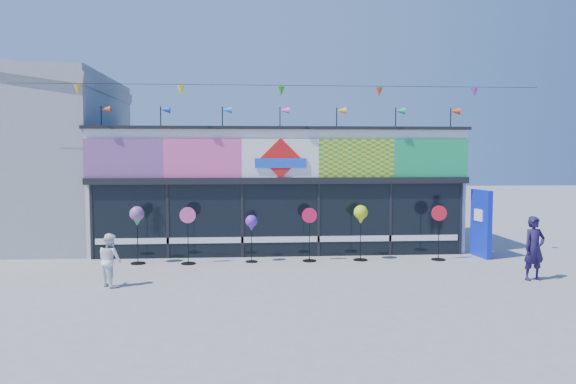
{
  "coord_description": "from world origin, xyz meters",
  "views": [
    {
      "loc": [
        -1.07,
        -14.05,
        3.27
      ],
      "look_at": [
        0.13,
        2.0,
        2.14
      ],
      "focal_mm": 35.0,
      "sensor_mm": 36.0,
      "label": 1
    }
  ],
  "objects": [
    {
      "name": "spinner_5",
      "position": [
        4.77,
        2.49,
        0.88
      ],
      "size": [
        0.47,
        0.43,
        1.67
      ],
      "color": "black",
      "rests_on": "ground"
    },
    {
      "name": "adult_man",
      "position": [
        6.29,
        -0.33,
        0.82
      ],
      "size": [
        0.67,
        0.5,
        1.65
      ],
      "primitive_type": "imported",
      "rotation": [
        0.0,
        0.0,
        0.2
      ],
      "color": "#1A123A",
      "rests_on": "ground"
    },
    {
      "name": "ground",
      "position": [
        0.0,
        0.0,
        0.0
      ],
      "size": [
        80.0,
        80.0,
        0.0
      ],
      "primitive_type": "plane",
      "color": "gray",
      "rests_on": "ground"
    },
    {
      "name": "spinner_1",
      "position": [
        -2.78,
        2.44,
        0.89
      ],
      "size": [
        0.47,
        0.43,
        1.68
      ],
      "color": "black",
      "rests_on": "ground"
    },
    {
      "name": "spinner_0",
      "position": [
        -4.27,
        2.57,
        1.36
      ],
      "size": [
        0.43,
        0.43,
        1.7
      ],
      "color": "black",
      "rests_on": "ground"
    },
    {
      "name": "spinner_4",
      "position": [
        2.39,
        2.63,
        1.35
      ],
      "size": [
        0.43,
        0.43,
        1.69
      ],
      "color": "black",
      "rests_on": "ground"
    },
    {
      "name": "child",
      "position": [
        -4.4,
        -0.2,
        0.65
      ],
      "size": [
        0.7,
        0.71,
        1.31
      ],
      "primitive_type": "imported",
      "rotation": [
        0.0,
        0.0,
        2.33
      ],
      "color": "white",
      "rests_on": "ground"
    },
    {
      "name": "blue_sign",
      "position": [
        6.27,
        2.91,
        1.06
      ],
      "size": [
        0.27,
        1.07,
        2.11
      ],
      "rotation": [
        0.0,
        0.0,
        0.11
      ],
      "color": "#0D23C8",
      "rests_on": "ground"
    },
    {
      "name": "spinner_2",
      "position": [
        -0.92,
        2.6,
        1.13
      ],
      "size": [
        0.36,
        0.36,
        1.42
      ],
      "color": "black",
      "rests_on": "ground"
    },
    {
      "name": "spinner_3",
      "position": [
        0.82,
        2.6,
        0.86
      ],
      "size": [
        0.46,
        0.41,
        1.62
      ],
      "color": "black",
      "rests_on": "ground"
    },
    {
      "name": "kite_shop",
      "position": [
        0.0,
        5.94,
        2.05
      ],
      "size": [
        16.0,
        5.7,
        5.31
      ],
      "color": "white",
      "rests_on": "ground"
    }
  ]
}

